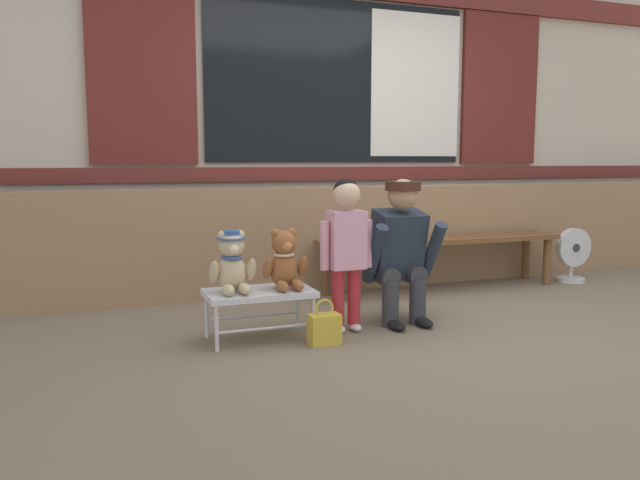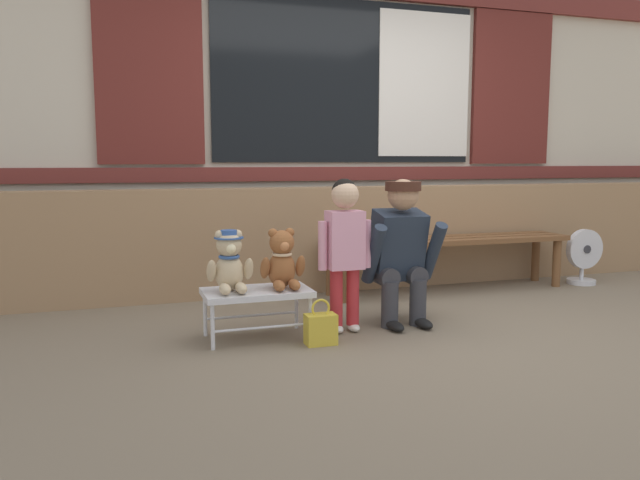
{
  "view_description": "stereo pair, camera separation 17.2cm",
  "coord_description": "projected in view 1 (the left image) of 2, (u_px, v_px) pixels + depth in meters",
  "views": [
    {
      "loc": [
        -2.16,
        -3.39,
        1.07
      ],
      "look_at": [
        -0.72,
        0.43,
        0.55
      ],
      "focal_mm": 35.31,
      "sensor_mm": 36.0,
      "label": 1
    },
    {
      "loc": [
        -2.0,
        -3.45,
        1.07
      ],
      "look_at": [
        -0.72,
        0.43,
        0.55
      ],
      "focal_mm": 35.31,
      "sensor_mm": 36.0,
      "label": 2
    }
  ],
  "objects": [
    {
      "name": "ground_plane",
      "position": [
        448.0,
        328.0,
        4.04
      ],
      "size": [
        60.0,
        60.0,
        0.0
      ],
      "primitive_type": "plane",
      "color": "#756651"
    },
    {
      "name": "brick_low_wall",
      "position": [
        358.0,
        237.0,
        5.31
      ],
      "size": [
        8.17,
        0.25,
        0.85
      ],
      "primitive_type": "cube",
      "color": "#997551",
      "rests_on": "ground"
    },
    {
      "name": "shop_facade",
      "position": [
        335.0,
        93.0,
        5.63
      ],
      "size": [
        8.33,
        0.26,
        3.31
      ],
      "color": "beige",
      "rests_on": "ground"
    },
    {
      "name": "wooden_bench_long",
      "position": [
        441.0,
        245.0,
        5.19
      ],
      "size": [
        2.1,
        0.4,
        0.44
      ],
      "color": "brown",
      "rests_on": "ground"
    },
    {
      "name": "small_display_bench",
      "position": [
        259.0,
        296.0,
        3.75
      ],
      "size": [
        0.64,
        0.36,
        0.3
      ],
      "color": "silver",
      "rests_on": "ground"
    },
    {
      "name": "teddy_bear_with_hat",
      "position": [
        232.0,
        263.0,
        3.67
      ],
      "size": [
        0.28,
        0.27,
        0.36
      ],
      "color": "#CCB289",
      "rests_on": "small_display_bench"
    },
    {
      "name": "teddy_bear_plain",
      "position": [
        285.0,
        261.0,
        3.78
      ],
      "size": [
        0.28,
        0.26,
        0.36
      ],
      "color": "#93562D",
      "rests_on": "small_display_bench"
    },
    {
      "name": "child_standing",
      "position": [
        346.0,
        238.0,
        3.89
      ],
      "size": [
        0.35,
        0.18,
        0.96
      ],
      "color": "#B7282D",
      "rests_on": "ground"
    },
    {
      "name": "adult_crouching",
      "position": [
        400.0,
        251.0,
        4.12
      ],
      "size": [
        0.5,
        0.49,
        0.95
      ],
      "color": "#333338",
      "rests_on": "ground"
    },
    {
      "name": "handbag_on_ground",
      "position": [
        324.0,
        328.0,
        3.66
      ],
      "size": [
        0.18,
        0.11,
        0.27
      ],
      "color": "gold",
      "rests_on": "ground"
    },
    {
      "name": "floor_fan",
      "position": [
        573.0,
        255.0,
        5.52
      ],
      "size": [
        0.34,
        0.24,
        0.48
      ],
      "color": "silver",
      "rests_on": "ground"
    }
  ]
}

